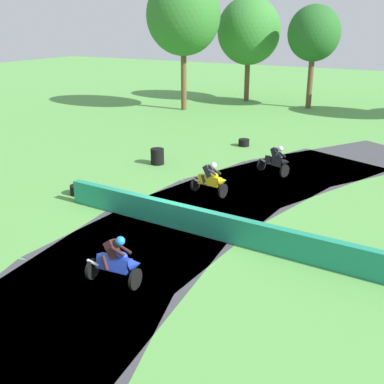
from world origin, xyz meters
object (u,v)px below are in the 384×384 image
Objects in this scene: tire_stack_near at (244,143)px; tire_stack_mid_b at (78,190)px; tire_stack_mid_a at (157,156)px; motorcycle_chase_yellow at (211,179)px; motorcycle_lead_black at (276,161)px; motorcycle_trailing_blue at (117,262)px.

tire_stack_near is 11.21m from tire_stack_mid_b.
motorcycle_chase_yellow is at bearing -30.57° from tire_stack_mid_a.
tire_stack_mid_b is at bearing -131.96° from motorcycle_lead_black.
motorcycle_lead_black is at bearing -49.73° from tire_stack_near.
motorcycle_lead_black is 2.78× the size of tire_stack_near.
motorcycle_trailing_blue is at bearing -82.24° from motorcycle_chase_yellow.
tire_stack_mid_b is (-2.74, -10.87, 0.00)m from tire_stack_near.
motorcycle_trailing_blue is 11.59m from tire_stack_mid_a.
tire_stack_mid_a is (-2.31, -5.52, 0.20)m from tire_stack_near.
motorcycle_chase_yellow is 5.57m from tire_stack_mid_b.
motorcycle_lead_black reaches higher than tire_stack_near.
motorcycle_chase_yellow is (-1.33, -4.09, 0.03)m from motorcycle_lead_black.
tire_stack_near is (-2.09, 8.12, -0.46)m from motorcycle_chase_yellow.
motorcycle_trailing_blue is at bearing -91.40° from motorcycle_lead_black.
tire_stack_mid_a reaches higher than tire_stack_near.
motorcycle_lead_black is 2.18× the size of tire_stack_mid_a.
motorcycle_trailing_blue is 7.64m from tire_stack_mid_b.
tire_stack_mid_a is at bearing -165.43° from motorcycle_lead_black.
motorcycle_chase_yellow is at bearing 29.68° from tire_stack_mid_b.
tire_stack_mid_a is (-4.40, 2.60, -0.26)m from motorcycle_chase_yellow.
tire_stack_mid_b is at bearing -94.52° from tire_stack_mid_a.
tire_stack_near is 0.93× the size of tire_stack_mid_b.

